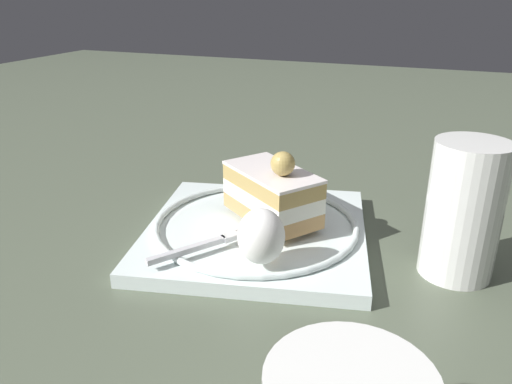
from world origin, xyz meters
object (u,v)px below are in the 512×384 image
at_px(whipped_cream_dollop, 261,236).
at_px(drink_glass_near, 462,218).
at_px(dessert_plate, 256,230).
at_px(fork, 213,242).
at_px(cake_slice, 272,192).

height_order(whipped_cream_dollop, drink_glass_near, drink_glass_near).
xyz_separation_m(dessert_plate, fork, (-0.02, -0.06, 0.01)).
bearing_deg(drink_glass_near, cake_slice, 176.80).
height_order(dessert_plate, fork, fork).
bearing_deg(drink_glass_near, fork, -162.35).
distance_m(fork, drink_glass_near, 0.21).
distance_m(dessert_plate, fork, 0.06).
height_order(cake_slice, whipped_cream_dollop, cake_slice).
height_order(whipped_cream_dollop, fork, whipped_cream_dollop).
relative_size(dessert_plate, cake_slice, 2.24).
bearing_deg(whipped_cream_dollop, drink_glass_near, 26.79).
relative_size(cake_slice, whipped_cream_dollop, 2.37).
bearing_deg(dessert_plate, fork, -106.45).
bearing_deg(cake_slice, drink_glass_near, -3.20).
bearing_deg(whipped_cream_dollop, cake_slice, 103.72).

